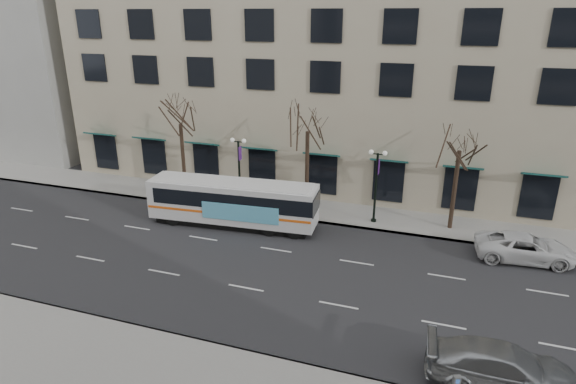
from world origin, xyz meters
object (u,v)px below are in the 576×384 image
at_px(white_pickup, 525,248).
at_px(city_bus, 234,202).
at_px(tree_far_mid, 308,118).
at_px(silver_car, 503,368).
at_px(lamp_post_right, 376,183).
at_px(tree_far_right, 461,136).
at_px(lamp_post_left, 239,168).
at_px(tree_far_left, 179,112).
at_px(pay_station, 456,383).

bearing_deg(white_pickup, city_bus, 87.91).
distance_m(tree_far_mid, city_bus, 7.62).
height_order(tree_far_mid, silver_car, tree_far_mid).
bearing_deg(lamp_post_right, tree_far_right, 6.85).
distance_m(lamp_post_left, lamp_post_right, 10.00).
bearing_deg(tree_far_left, tree_far_right, 0.00).
distance_m(tree_far_right, white_pickup, 7.65).
relative_size(tree_far_left, tree_far_mid, 0.98).
xyz_separation_m(tree_far_left, lamp_post_right, (15.01, -0.60, -3.75)).
relative_size(tree_far_mid, lamp_post_right, 1.64).
xyz_separation_m(tree_far_right, white_pickup, (4.21, -2.97, -5.65)).
relative_size(city_bus, pay_station, 9.67).
relative_size(tree_far_right, city_bus, 0.69).
height_order(lamp_post_left, lamp_post_right, same).
height_order(lamp_post_left, white_pickup, lamp_post_left).
relative_size(tree_far_right, lamp_post_left, 1.55).
distance_m(tree_far_left, white_pickup, 25.10).
bearing_deg(pay_station, lamp_post_left, 114.03).
xyz_separation_m(lamp_post_left, silver_car, (17.19, -13.82, -2.11)).
relative_size(tree_far_mid, tree_far_right, 1.06).
height_order(tree_far_left, tree_far_right, tree_far_left).
height_order(tree_far_right, pay_station, tree_far_right).
bearing_deg(tree_far_right, silver_car, -81.33).
xyz_separation_m(lamp_post_right, white_pickup, (9.21, -2.37, -2.17)).
relative_size(silver_car, pay_station, 4.80).
height_order(city_bus, pay_station, city_bus).
height_order(tree_far_mid, lamp_post_right, tree_far_mid).
bearing_deg(pay_station, city_bus, 118.91).
distance_m(lamp_post_left, white_pickup, 19.47).
bearing_deg(pay_station, lamp_post_right, 88.55).
bearing_deg(white_pickup, tree_far_mid, 73.14).
bearing_deg(lamp_post_right, tree_far_mid, 173.17).
bearing_deg(city_bus, white_pickup, -1.47).
bearing_deg(silver_car, pay_station, 131.31).
relative_size(tree_far_mid, lamp_post_left, 1.64).
xyz_separation_m(lamp_post_left, lamp_post_right, (10.00, 0.00, 0.00)).
distance_m(tree_far_mid, silver_car, 19.84).
bearing_deg(lamp_post_left, silver_car, -38.79).
relative_size(lamp_post_left, pay_station, 4.33).
bearing_deg(silver_car, white_pickup, -13.31).
distance_m(lamp_post_right, silver_car, 15.72).
relative_size(lamp_post_left, lamp_post_right, 1.00).
distance_m(tree_far_left, lamp_post_right, 15.48).
height_order(tree_far_mid, white_pickup, tree_far_mid).
xyz_separation_m(city_bus, silver_car, (16.15, -10.51, -0.86)).
distance_m(white_pickup, pay_station, 13.65).
relative_size(tree_far_right, white_pickup, 1.45).
bearing_deg(silver_car, tree_far_left, 53.67).
height_order(white_pickup, pay_station, white_pickup).
distance_m(tree_far_left, lamp_post_left, 6.29).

